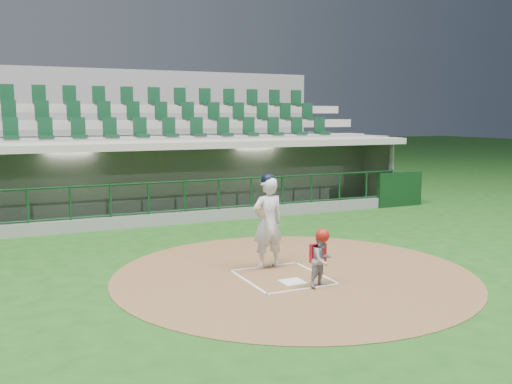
# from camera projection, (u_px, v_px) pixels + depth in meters

# --- Properties ---
(ground) EXTENTS (120.00, 120.00, 0.00)m
(ground) POSITION_uv_depth(u_px,v_px,m) (276.00, 274.00, 11.42)
(ground) COLOR #164213
(ground) RESTS_ON ground
(dirt_circle) EXTENTS (7.20, 7.20, 0.01)m
(dirt_circle) POSITION_uv_depth(u_px,v_px,m) (294.00, 274.00, 11.36)
(dirt_circle) COLOR brown
(dirt_circle) RESTS_ON ground
(home_plate) EXTENTS (0.43, 0.43, 0.02)m
(home_plate) POSITION_uv_depth(u_px,v_px,m) (293.00, 282.00, 10.79)
(home_plate) COLOR white
(home_plate) RESTS_ON dirt_circle
(batter_box_chalk) EXTENTS (1.55, 1.80, 0.01)m
(batter_box_chalk) POSITION_uv_depth(u_px,v_px,m) (283.00, 277.00, 11.15)
(batter_box_chalk) COLOR white
(batter_box_chalk) RESTS_ON ground
(dugout_structure) EXTENTS (16.40, 3.70, 3.00)m
(dugout_structure) POSITION_uv_depth(u_px,v_px,m) (168.00, 184.00, 18.34)
(dugout_structure) COLOR slate
(dugout_structure) RESTS_ON ground
(seating_deck) EXTENTS (17.00, 6.72, 5.15)m
(seating_deck) POSITION_uv_depth(u_px,v_px,m) (143.00, 163.00, 21.05)
(seating_deck) COLOR slate
(seating_deck) RESTS_ON ground
(batter) EXTENTS (0.89, 0.88, 1.97)m
(batter) POSITION_uv_depth(u_px,v_px,m) (268.00, 221.00, 11.71)
(batter) COLOR silver
(batter) RESTS_ON dirt_circle
(catcher) EXTENTS (0.58, 0.51, 1.09)m
(catcher) POSITION_uv_depth(u_px,v_px,m) (322.00, 258.00, 10.46)
(catcher) COLOR gray
(catcher) RESTS_ON dirt_circle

